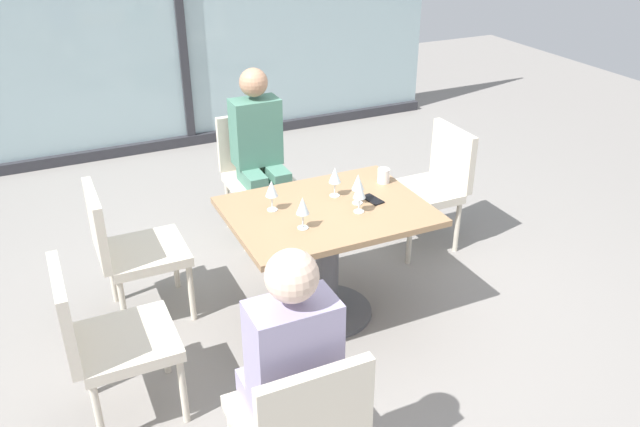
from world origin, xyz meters
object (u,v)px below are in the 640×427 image
Objects in this scene: dining_table_main at (327,239)px; person_front_left at (288,366)px; wine_glass_3 at (359,191)px; handbag_0 at (283,239)px; chair_far_left at (128,245)px; chair_near_window at (255,168)px; chair_far_right at (433,181)px; handbag_2 at (298,234)px; chair_side_end at (104,334)px; wine_glass_2 at (358,183)px; coffee_cup at (384,176)px; wine_glass_0 at (335,176)px; person_near_window at (259,148)px; wine_glass_4 at (303,206)px; cell_phone_on_table at (372,199)px; chair_front_left at (300,423)px; wine_glass_1 at (272,189)px.

person_front_left is at bearing -122.38° from dining_table_main.
wine_glass_3 is 0.62× the size of handbag_0.
wine_glass_3 is at bearing -26.29° from chair_far_left.
wine_glass_3 reaches higher than chair_near_window.
person_front_left is 4.20× the size of handbag_0.
chair_near_window is 1.30m from chair_far_right.
handbag_0 is at bearing 68.81° from person_front_left.
chair_side_end is at bearing -126.18° from handbag_2.
wine_glass_2 is at bearing 50.94° from person_front_left.
chair_side_end is 9.67× the size of coffee_cup.
wine_glass_0 and wine_glass_2 have the same top height.
person_near_window is 14.00× the size of coffee_cup.
coffee_cup is (0.69, 0.33, -0.09)m from wine_glass_4.
wine_glass_0 is 0.96m from handbag_2.
wine_glass_0 is (0.82, 1.25, 0.16)m from person_front_left.
handbag_2 is at bearing 68.72° from wine_glass_4.
handbag_2 is at bearing 119.80° from coffee_cup.
wine_glass_4 is at bearing -174.44° from cell_phone_on_table.
cell_phone_on_table is at bearing -94.58° from handbag_0.
chair_side_end and chair_far_right have the same top height.
wine_glass_3 is 1.13m from handbag_2.
chair_front_left is at bearing -120.02° from dining_table_main.
coffee_cup is 0.97m from handbag_0.
handbag_2 is (1.20, 0.28, -0.36)m from chair_far_left.
chair_front_left reaches higher than dining_table_main.
wine_glass_0 is at bearing 56.72° from person_front_left.
coffee_cup is at bearing 4.42° from wine_glass_1.
dining_table_main is 0.43m from wine_glass_4.
chair_far_right is 1.09m from wine_glass_0.
wine_glass_3 reaches higher than chair_front_left.
wine_glass_2 is at bearing 66.20° from wine_glass_3.
person_front_left is at bearing -135.53° from handbag_0.
person_front_left is at bearing -137.93° from chair_far_right.
person_near_window is at bearing 127.78° from handbag_2.
cell_phone_on_table is at bearing 34.52° from wine_glass_3.
cell_phone_on_table is at bearing 50.60° from chair_front_left.
chair_front_left is 1.86m from coffee_cup.
coffee_cup reaches higher than handbag_0.
cell_phone_on_table is at bearing 15.42° from wine_glass_4.
handbag_2 is (-0.15, 0.78, -0.59)m from cell_phone_on_table.
handbag_0 and handbag_2 have the same top height.
handbag_0 is (0.73, 1.87, -0.56)m from person_front_left.
wine_glass_1 is at bearing -104.73° from chair_near_window.
handbag_0 is (-0.27, 0.76, -0.59)m from cell_phone_on_table.
handbag_2 is at bearing -18.36° from handbag_0.
chair_far_left is 4.70× the size of wine_glass_3.
wine_glass_2 is 0.62× the size of handbag_2.
chair_far_left is 1.47m from cell_phone_on_table.
chair_side_end is 2.90× the size of handbag_0.
person_near_window reaches higher than wine_glass_0.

